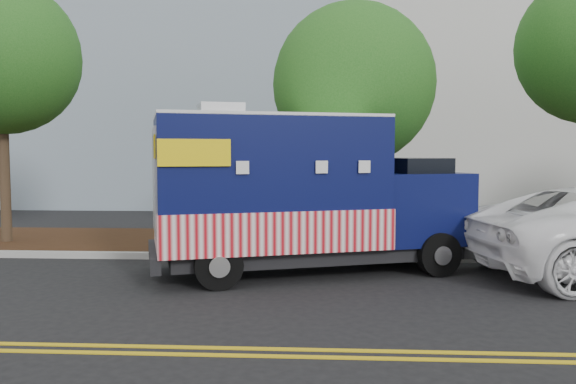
{
  "coord_description": "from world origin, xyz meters",
  "views": [
    {
      "loc": [
        0.58,
        -11.3,
        2.46
      ],
      "look_at": [
        -0.1,
        0.6,
        1.63
      ],
      "focal_mm": 35.0,
      "sensor_mm": 36.0,
      "label": 1
    }
  ],
  "objects": [
    {
      "name": "ground",
      "position": [
        0.0,
        0.0,
        0.0
      ],
      "size": [
        120.0,
        120.0,
        0.0
      ],
      "primitive_type": "plane",
      "color": "black",
      "rests_on": "ground"
    },
    {
      "name": "curb",
      "position": [
        0.0,
        1.4,
        0.07
      ],
      "size": [
        120.0,
        0.18,
        0.15
      ],
      "primitive_type": "cube",
      "color": "#9E9E99",
      "rests_on": "ground"
    },
    {
      "name": "mulch_strip",
      "position": [
        0.0,
        3.5,
        0.07
      ],
      "size": [
        120.0,
        4.0,
        0.15
      ],
      "primitive_type": "cube",
      "color": "black",
      "rests_on": "ground"
    },
    {
      "name": "centerline_near",
      "position": [
        0.0,
        -4.45,
        0.01
      ],
      "size": [
        120.0,
        0.1,
        0.01
      ],
      "primitive_type": "cube",
      "color": "gold",
      "rests_on": "ground"
    },
    {
      "name": "centerline_far",
      "position": [
        0.0,
        -4.7,
        0.01
      ],
      "size": [
        120.0,
        0.1,
        0.01
      ],
      "primitive_type": "cube",
      "color": "gold",
      "rests_on": "ground"
    },
    {
      "name": "tree_a",
      "position": [
        -7.61,
        2.83,
        4.92
      ],
      "size": [
        3.99,
        3.99,
        6.92
      ],
      "color": "#38281C",
      "rests_on": "ground"
    },
    {
      "name": "tree_b",
      "position": [
        1.4,
        2.78,
        4.14
      ],
      "size": [
        4.0,
        4.0,
        6.15
      ],
      "color": "#38281C",
      "rests_on": "ground"
    },
    {
      "name": "sign_post",
      "position": [
        -1.97,
        1.68,
        1.2
      ],
      "size": [
        0.06,
        0.06,
        2.4
      ],
      "primitive_type": "cube",
      "color": "#473828",
      "rests_on": "ground"
    },
    {
      "name": "food_truck",
      "position": [
        0.07,
        0.13,
        1.55
      ],
      "size": [
        6.87,
        4.2,
        3.42
      ],
      "rotation": [
        0.0,
        0.0,
        0.31
      ],
      "color": "black",
      "rests_on": "ground"
    }
  ]
}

